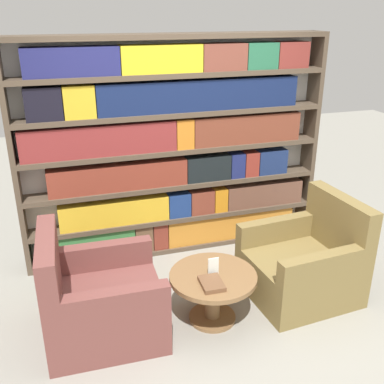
# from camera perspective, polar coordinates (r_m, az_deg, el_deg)

# --- Properties ---
(ground_plane) EXTENTS (14.00, 14.00, 0.00)m
(ground_plane) POSITION_cam_1_polar(r_m,az_deg,el_deg) (4.04, 3.70, -16.30)
(ground_plane) COLOR gray
(bookshelf) EXTENTS (3.22, 0.30, 2.30)m
(bookshelf) POSITION_cam_1_polar(r_m,az_deg,el_deg) (4.73, -2.30, 5.31)
(bookshelf) COLOR silver
(bookshelf) RESTS_ON ground_plane
(armchair_left) EXTENTS (0.95, 0.87, 0.94)m
(armchair_left) POSITION_cam_1_polar(r_m,az_deg,el_deg) (3.83, -11.81, -13.48)
(armchair_left) COLOR brown
(armchair_left) RESTS_ON ground_plane
(armchair_right) EXTENTS (0.99, 0.92, 0.94)m
(armchair_right) POSITION_cam_1_polar(r_m,az_deg,el_deg) (4.36, 14.13, -8.93)
(armchair_right) COLOR olive
(armchair_right) RESTS_ON ground_plane
(coffee_table) EXTENTS (0.74, 0.74, 0.45)m
(coffee_table) POSITION_cam_1_polar(r_m,az_deg,el_deg) (3.90, 2.67, -12.02)
(coffee_table) COLOR brown
(coffee_table) RESTS_ON ground_plane
(table_sign) EXTENTS (0.09, 0.06, 0.16)m
(table_sign) POSITION_cam_1_polar(r_m,az_deg,el_deg) (3.79, 2.72, -9.58)
(table_sign) COLOR black
(table_sign) RESTS_ON coffee_table
(stray_book) EXTENTS (0.18, 0.24, 0.04)m
(stray_book) POSITION_cam_1_polar(r_m,az_deg,el_deg) (3.68, 2.51, -11.53)
(stray_book) COLOR brown
(stray_book) RESTS_ON coffee_table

